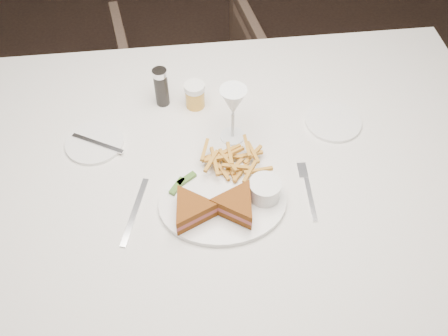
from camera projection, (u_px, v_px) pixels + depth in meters
ground at (123, 214)px, 2.13m from camera, size 5.00×5.00×0.00m
table at (222, 238)px, 1.62m from camera, size 1.59×1.06×0.75m
chair_far at (191, 73)px, 2.24m from camera, size 0.67×0.64×0.61m
table_setting at (222, 167)px, 1.28m from camera, size 0.83×0.58×0.18m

